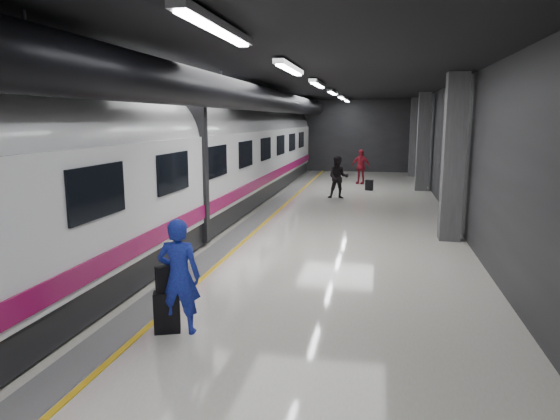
{
  "coord_description": "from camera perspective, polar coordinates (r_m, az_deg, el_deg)",
  "views": [
    {
      "loc": [
        2.6,
        -12.12,
        3.28
      ],
      "look_at": [
        0.42,
        -1.21,
        1.26
      ],
      "focal_mm": 32.0,
      "sensor_mm": 36.0,
      "label": 1
    }
  ],
  "objects": [
    {
      "name": "ground",
      "position": [
        12.82,
        -0.8,
        -4.51
      ],
      "size": [
        40.0,
        40.0,
        0.0
      ],
      "primitive_type": "plane",
      "color": "silver",
      "rests_on": "ground"
    },
    {
      "name": "platform_hall",
      "position": [
        13.39,
        -1.19,
        11.41
      ],
      "size": [
        10.02,
        40.02,
        4.51
      ],
      "color": "black",
      "rests_on": "ground"
    },
    {
      "name": "train",
      "position": [
        13.51,
        -14.46,
        4.84
      ],
      "size": [
        3.05,
        38.0,
        4.05
      ],
      "color": "black",
      "rests_on": "ground"
    },
    {
      "name": "traveler_main",
      "position": [
        7.88,
        -11.47,
        -7.44
      ],
      "size": [
        0.7,
        0.49,
        1.82
      ],
      "primitive_type": "imported",
      "rotation": [
        0.0,
        0.0,
        3.23
      ],
      "color": "#183FBA",
      "rests_on": "ground"
    },
    {
      "name": "suitcase_main",
      "position": [
        8.13,
        -12.79,
        -11.29
      ],
      "size": [
        0.46,
        0.38,
        0.65
      ],
      "primitive_type": "cube",
      "rotation": [
        0.0,
        0.0,
        0.37
      ],
      "color": "black",
      "rests_on": "ground"
    },
    {
      "name": "shoulder_bag",
      "position": [
        7.99,
        -12.9,
        -7.65
      ],
      "size": [
        0.35,
        0.31,
        0.41
      ],
      "primitive_type": "cube",
      "rotation": [
        0.0,
        0.0,
        0.63
      ],
      "color": "black",
      "rests_on": "suitcase_main"
    },
    {
      "name": "traveler_far_a",
      "position": [
        21.04,
        6.68,
        3.73
      ],
      "size": [
        0.89,
        0.71,
        1.79
      ],
      "primitive_type": "imported",
      "rotation": [
        0.0,
        0.0,
        0.04
      ],
      "color": "black",
      "rests_on": "ground"
    },
    {
      "name": "traveler_far_b",
      "position": [
        26.06,
        9.19,
        4.91
      ],
      "size": [
        1.12,
        0.75,
        1.77
      ],
      "primitive_type": "imported",
      "rotation": [
        0.0,
        0.0,
        -0.34
      ],
      "color": "maroon",
      "rests_on": "ground"
    },
    {
      "name": "suitcase_far",
      "position": [
        23.78,
        10.16,
        2.82
      ],
      "size": [
        0.38,
        0.31,
        0.49
      ],
      "primitive_type": "cube",
      "rotation": [
        0.0,
        0.0,
        -0.31
      ],
      "color": "black",
      "rests_on": "ground"
    }
  ]
}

